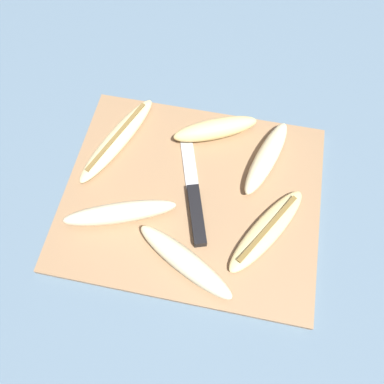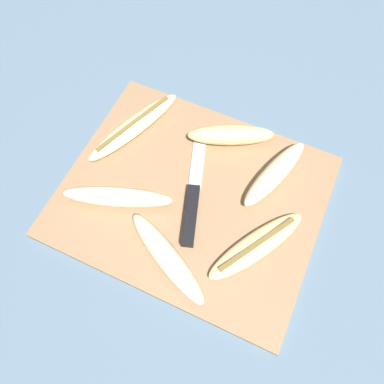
{
  "view_description": "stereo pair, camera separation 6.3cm",
  "coord_description": "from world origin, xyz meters",
  "px_view_note": "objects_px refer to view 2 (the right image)",
  "views": [
    {
      "loc": [
        0.05,
        -0.27,
        0.59
      ],
      "look_at": [
        0.0,
        0.0,
        0.02
      ],
      "focal_mm": 35.0,
      "sensor_mm": 36.0,
      "label": 1
    },
    {
      "loc": [
        0.11,
        -0.25,
        0.59
      ],
      "look_at": [
        0.0,
        0.0,
        0.02
      ],
      "focal_mm": 35.0,
      "sensor_mm": 36.0,
      "label": 2
    }
  ],
  "objects_px": {
    "banana_cream_curved": "(275,173)",
    "banana_golden_short": "(231,135)",
    "banana_bright_far": "(118,197)",
    "banana_pale_long": "(167,257)",
    "knife": "(192,205)",
    "banana_spotted_left": "(256,246)",
    "banana_ripe_center": "(134,126)"
  },
  "relations": [
    {
      "from": "banana_spotted_left",
      "to": "banana_pale_long",
      "type": "xyz_separation_m",
      "value": [
        -0.12,
        -0.08,
        0.01
      ]
    },
    {
      "from": "banana_ripe_center",
      "to": "knife",
      "type": "bearing_deg",
      "value": -31.22
    },
    {
      "from": "banana_cream_curved",
      "to": "banana_golden_short",
      "type": "height_order",
      "value": "banana_golden_short"
    },
    {
      "from": "banana_bright_far",
      "to": "banana_pale_long",
      "type": "bearing_deg",
      "value": -25.65
    },
    {
      "from": "banana_ripe_center",
      "to": "banana_golden_short",
      "type": "bearing_deg",
      "value": 16.95
    },
    {
      "from": "knife",
      "to": "banana_spotted_left",
      "type": "bearing_deg",
      "value": -27.9
    },
    {
      "from": "banana_spotted_left",
      "to": "banana_golden_short",
      "type": "xyz_separation_m",
      "value": [
        -0.11,
        0.17,
        0.01
      ]
    },
    {
      "from": "knife",
      "to": "banana_ripe_center",
      "type": "relative_size",
      "value": 1.03
    },
    {
      "from": "banana_bright_far",
      "to": "knife",
      "type": "bearing_deg",
      "value": 19.97
    },
    {
      "from": "banana_bright_far",
      "to": "banana_spotted_left",
      "type": "xyz_separation_m",
      "value": [
        0.24,
        0.02,
        -0.01
      ]
    },
    {
      "from": "knife",
      "to": "banana_ripe_center",
      "type": "height_order",
      "value": "banana_ripe_center"
    },
    {
      "from": "banana_bright_far",
      "to": "banana_golden_short",
      "type": "height_order",
      "value": "banana_bright_far"
    },
    {
      "from": "banana_pale_long",
      "to": "banana_ripe_center",
      "type": "xyz_separation_m",
      "value": [
        -0.17,
        0.2,
        -0.01
      ]
    },
    {
      "from": "knife",
      "to": "banana_cream_curved",
      "type": "xyz_separation_m",
      "value": [
        0.11,
        0.11,
        0.01
      ]
    },
    {
      "from": "banana_golden_short",
      "to": "banana_cream_curved",
      "type": "bearing_deg",
      "value": -22.25
    },
    {
      "from": "banana_spotted_left",
      "to": "banana_golden_short",
      "type": "height_order",
      "value": "banana_golden_short"
    },
    {
      "from": "banana_cream_curved",
      "to": "banana_ripe_center",
      "type": "height_order",
      "value": "banana_cream_curved"
    },
    {
      "from": "knife",
      "to": "banana_golden_short",
      "type": "xyz_separation_m",
      "value": [
        0.01,
        0.15,
        0.01
      ]
    },
    {
      "from": "knife",
      "to": "banana_bright_far",
      "type": "xyz_separation_m",
      "value": [
        -0.12,
        -0.04,
        0.01
      ]
    },
    {
      "from": "banana_cream_curved",
      "to": "banana_spotted_left",
      "type": "bearing_deg",
      "value": -82.83
    },
    {
      "from": "banana_bright_far",
      "to": "banana_pale_long",
      "type": "height_order",
      "value": "banana_bright_far"
    },
    {
      "from": "knife",
      "to": "banana_pale_long",
      "type": "xyz_separation_m",
      "value": [
        0.0,
        -0.1,
        0.01
      ]
    },
    {
      "from": "knife",
      "to": "banana_golden_short",
      "type": "height_order",
      "value": "banana_golden_short"
    },
    {
      "from": "banana_bright_far",
      "to": "banana_cream_curved",
      "type": "height_order",
      "value": "banana_bright_far"
    },
    {
      "from": "banana_pale_long",
      "to": "banana_ripe_center",
      "type": "relative_size",
      "value": 0.84
    },
    {
      "from": "banana_spotted_left",
      "to": "banana_ripe_center",
      "type": "height_order",
      "value": "banana_ripe_center"
    },
    {
      "from": "banana_cream_curved",
      "to": "banana_spotted_left",
      "type": "distance_m",
      "value": 0.13
    },
    {
      "from": "banana_pale_long",
      "to": "banana_golden_short",
      "type": "distance_m",
      "value": 0.25
    },
    {
      "from": "banana_golden_short",
      "to": "banana_spotted_left",
      "type": "bearing_deg",
      "value": -56.29
    },
    {
      "from": "banana_bright_far",
      "to": "banana_ripe_center",
      "type": "height_order",
      "value": "banana_bright_far"
    },
    {
      "from": "banana_ripe_center",
      "to": "banana_golden_short",
      "type": "distance_m",
      "value": 0.18
    },
    {
      "from": "banana_bright_far",
      "to": "banana_spotted_left",
      "type": "relative_size",
      "value": 1.02
    }
  ]
}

